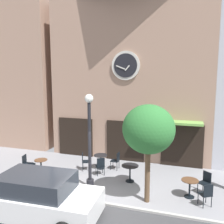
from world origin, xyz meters
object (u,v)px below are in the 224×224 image
Objects in this scene: cafe_chair_under_awning at (33,170)px; cafe_chair_right_end at (116,159)px; street_tree at (148,130)px; cafe_table_near_door at (41,164)px; cafe_chair_facing_wall at (205,181)px; cafe_chair_near_lamp at (26,162)px; cafe_table_center_right at (190,185)px; cafe_chair_curbside at (206,193)px; cafe_table_rightmost at (130,170)px; cafe_chair_outer at (84,160)px; cafe_table_leftmost at (101,159)px; cafe_chair_by_entrance at (100,165)px; parked_car_white at (37,197)px; street_lamp at (90,141)px.

cafe_chair_under_awning is 1.00× the size of cafe_chair_right_end.
street_tree is 6.04m from cafe_table_near_door.
cafe_chair_facing_wall and cafe_chair_near_lamp have the same top height.
cafe_table_center_right is at bearing 28.92° from street_tree.
cafe_chair_facing_wall is 1.00× the size of cafe_chair_curbside.
cafe_table_rightmost is 0.86× the size of cafe_chair_outer.
cafe_table_center_right is at bearing -1.68° from cafe_table_near_door.
cafe_chair_by_entrance is (0.29, -0.82, 0.01)m from cafe_table_leftmost.
parked_car_white is at bearing -148.15° from cafe_table_center_right.
cafe_chair_facing_wall is 1.00× the size of cafe_chair_near_lamp.
street_lamp is at bearing -174.38° from cafe_table_center_right.
cafe_table_near_door is (-2.88, 0.61, -1.59)m from street_lamp.
cafe_chair_near_lamp reaches higher than cafe_table_leftmost.
cafe_table_center_right is 0.80× the size of cafe_chair_by_entrance.
parked_car_white is at bearing -146.86° from street_tree.
cafe_chair_under_awning is (-1.74, -1.91, 0.00)m from cafe_chair_outer.
cafe_chair_facing_wall and cafe_chair_curbside have the same top height.
street_lamp is at bearing -168.46° from cafe_chair_facing_wall.
cafe_chair_by_entrance is at bearing 162.19° from cafe_chair_curbside.
cafe_table_leftmost is 4.79m from cafe_table_center_right.
cafe_chair_by_entrance is at bearing 91.15° from street_lamp.
cafe_table_near_door is at bearing 168.01° from street_lamp.
parked_car_white is (-5.57, -3.64, 0.23)m from cafe_chair_facing_wall.
cafe_table_near_door is 0.81× the size of cafe_chair_under_awning.
cafe_chair_outer and cafe_chair_by_entrance have the same top height.
cafe_chair_near_lamp is at bearing 175.11° from cafe_chair_curbside.
cafe_table_near_door is at bearing 174.16° from cafe_chair_curbside.
cafe_table_rightmost is at bearing -50.42° from cafe_chair_right_end.
street_lamp is 4.53× the size of cafe_chair_by_entrance.
street_lamp is 2.85m from cafe_chair_right_end.
cafe_chair_outer is (1.84, 1.13, 0.04)m from cafe_table_near_door.
cafe_chair_facing_wall is 1.00× the size of cafe_chair_outer.
street_tree is at bearing -9.18° from cafe_chair_near_lamp.
cafe_chair_near_lamp is (-3.67, -0.80, 0.00)m from cafe_chair_by_entrance.
cafe_chair_outer is at bearing -158.79° from cafe_chair_right_end.
cafe_chair_outer is 4.43m from parked_car_white.
cafe_chair_curbside is at bearing -44.13° from cafe_table_center_right.
cafe_chair_right_end reaches higher than cafe_table_center_right.
cafe_table_center_right is at bearing 31.85° from parked_car_white.
cafe_table_rightmost is 0.86× the size of cafe_chair_facing_wall.
cafe_table_center_right is (4.13, 0.41, -1.57)m from street_lamp.
street_lamp is 5.09m from cafe_chair_facing_wall.
cafe_chair_facing_wall and cafe_chair_by_entrance have the same top height.
street_lamp is 5.57× the size of cafe_table_near_door.
cafe_chair_facing_wall is 1.14m from cafe_chair_curbside.
street_tree is 2.95m from cafe_table_center_right.
street_tree is 4.22× the size of cafe_chair_curbside.
cafe_table_rightmost reaches higher than cafe_table_leftmost.
cafe_chair_right_end is at bearing 23.07° from cafe_chair_near_lamp.
cafe_chair_near_lamp is (-0.91, 0.73, 0.00)m from cafe_chair_under_awning.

